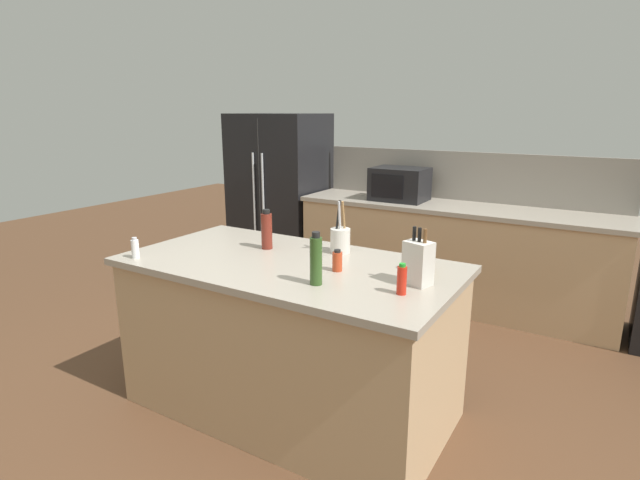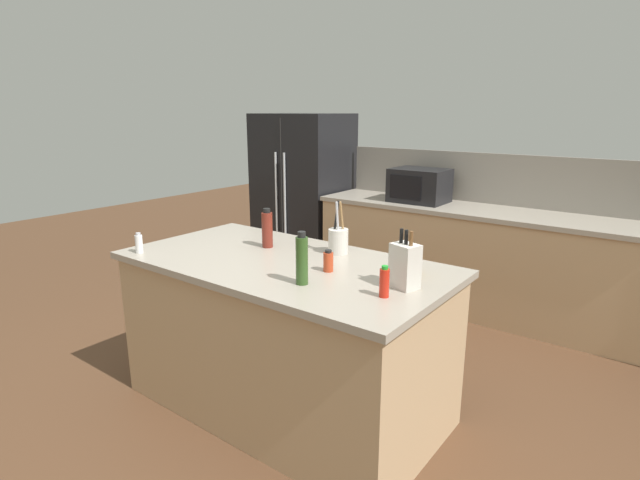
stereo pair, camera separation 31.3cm
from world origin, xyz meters
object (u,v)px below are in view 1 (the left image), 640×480
at_px(refrigerator, 280,194).
at_px(knife_block, 418,263).
at_px(hot_sauce_bottle, 402,280).
at_px(spice_jar_paprika, 337,261).
at_px(utensil_crock, 340,240).
at_px(salt_shaker, 135,249).
at_px(microwave, 400,184).
at_px(vinegar_bottle, 267,230).
at_px(olive_oil_bottle, 316,260).
at_px(honey_jar, 421,259).

distance_m(refrigerator, knife_block, 3.31).
distance_m(hot_sauce_bottle, spice_jar_paprika, 0.45).
bearing_deg(refrigerator, knife_block, -42.37).
bearing_deg(refrigerator, utensil_crock, -46.37).
bearing_deg(salt_shaker, utensil_crock, 36.73).
height_order(microwave, hot_sauce_bottle, microwave).
bearing_deg(refrigerator, vinegar_bottle, -56.06).
height_order(hot_sauce_bottle, vinegar_bottle, vinegar_bottle).
bearing_deg(microwave, hot_sauce_bottle, -67.29).
height_order(olive_oil_bottle, vinegar_bottle, olive_oil_bottle).
bearing_deg(olive_oil_bottle, refrigerator, 128.95).
xyz_separation_m(utensil_crock, salt_shaker, (-0.97, -0.72, -0.02)).
relative_size(utensil_crock, vinegar_bottle, 1.29).
height_order(knife_block, utensil_crock, utensil_crock).
distance_m(utensil_crock, salt_shaker, 1.21).
bearing_deg(refrigerator, hot_sauce_bottle, -44.64).
bearing_deg(utensil_crock, olive_oil_bottle, -72.91).
relative_size(utensil_crock, honey_jar, 2.28).
height_order(microwave, vinegar_bottle, microwave).
distance_m(knife_block, utensil_crock, 0.67).
distance_m(utensil_crock, spice_jar_paprika, 0.36).
bearing_deg(spice_jar_paprika, honey_jar, 31.87).
relative_size(knife_block, hot_sauce_bottle, 1.92).
bearing_deg(salt_shaker, vinegar_bottle, 46.83).
height_order(refrigerator, hot_sauce_bottle, refrigerator).
bearing_deg(hot_sauce_bottle, olive_oil_bottle, -167.66).
height_order(microwave, knife_block, microwave).
distance_m(knife_block, salt_shaker, 1.63).
bearing_deg(hot_sauce_bottle, utensil_crock, 141.54).
xyz_separation_m(olive_oil_bottle, honey_jar, (0.37, 0.47, -0.06)).
xyz_separation_m(refrigerator, vinegar_bottle, (1.40, -2.09, 0.19)).
distance_m(hot_sauce_bottle, olive_oil_bottle, 0.43).
distance_m(honey_jar, salt_shaker, 1.64).
distance_m(refrigerator, honey_jar, 3.12).
height_order(refrigerator, vinegar_bottle, refrigerator).
distance_m(honey_jar, spice_jar_paprika, 0.45).
relative_size(microwave, hot_sauce_bottle, 3.36).
bearing_deg(honey_jar, olive_oil_bottle, -127.93).
distance_m(utensil_crock, olive_oil_bottle, 0.59).
height_order(refrigerator, spice_jar_paprika, refrigerator).
xyz_separation_m(knife_block, olive_oil_bottle, (-0.43, -0.26, 0.01)).
relative_size(utensil_crock, spice_jar_paprika, 2.69).
bearing_deg(olive_oil_bottle, hot_sauce_bottle, 12.34).
distance_m(refrigerator, hot_sauce_bottle, 3.42).
bearing_deg(vinegar_bottle, salt_shaker, -133.17).
xyz_separation_m(knife_block, spice_jar_paprika, (-0.45, -0.02, -0.06)).
bearing_deg(microwave, salt_shaker, -102.42).
height_order(refrigerator, knife_block, refrigerator).
height_order(knife_block, salt_shaker, knife_block).
height_order(refrigerator, honey_jar, refrigerator).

